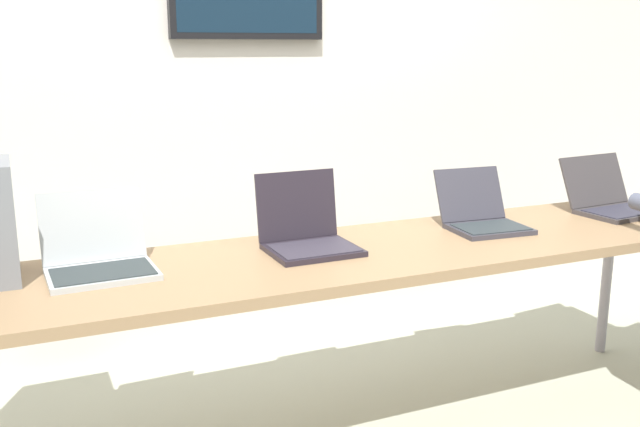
# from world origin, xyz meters

# --- Properties ---
(back_wall) EXTENTS (8.00, 0.11, 2.69)m
(back_wall) POSITION_xyz_m (-0.00, 1.13, 1.35)
(back_wall) COLOR silver
(back_wall) RESTS_ON ground
(workbench) EXTENTS (3.23, 0.70, 0.78)m
(workbench) POSITION_xyz_m (0.00, 0.00, 0.73)
(workbench) COLOR #91704F
(workbench) RESTS_ON ground
(laptop_station_0) EXTENTS (0.36, 0.33, 0.26)m
(laptop_station_0) POSITION_xyz_m (-0.94, 0.11, 0.84)
(laptop_station_0) COLOR #ADB2B6
(laptop_station_0) RESTS_ON workbench
(laptop_station_1) EXTENTS (0.33, 0.32, 0.28)m
(laptop_station_1) POSITION_xyz_m (-0.18, 0.09, 0.85)
(laptop_station_1) COLOR #251F28
(laptop_station_1) RESTS_ON workbench
(laptop_station_2) EXTENTS (0.33, 0.36, 0.23)m
(laptop_station_2) POSITION_xyz_m (0.61, 0.09, 0.84)
(laptop_station_2) COLOR #36343E
(laptop_station_2) RESTS_ON workbench
(laptop_station_3) EXTENTS (0.41, 0.38, 0.24)m
(laptop_station_3) POSITION_xyz_m (1.34, 0.10, 0.84)
(laptop_station_3) COLOR #3B3739
(laptop_station_3) RESTS_ON workbench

